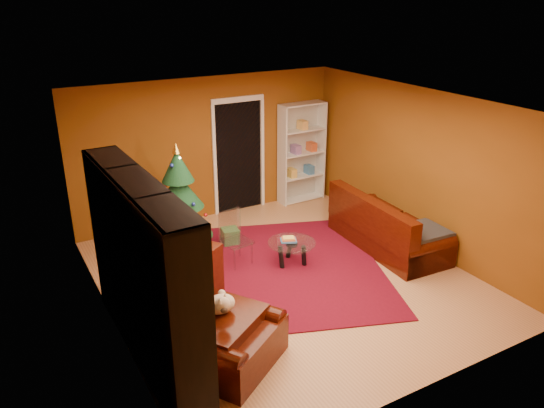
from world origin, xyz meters
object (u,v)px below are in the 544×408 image
armchair (223,325)px  white_bookshelf (302,153)px  rug (287,268)px  gift_box_red (163,224)px  dog (221,304)px  sofa (389,221)px  gift_box_teal (159,253)px  gift_box_green (230,236)px  acrylic_chair (237,242)px  coffee_table (292,253)px  christmas_tree (180,199)px  media_unit (144,272)px

armchair → white_bookshelf: bearing=14.8°
rug → armchair: bearing=-139.6°
gift_box_red → dog: (-0.55, -3.73, 0.61)m
white_bookshelf → sofa: (0.12, -2.50, -0.53)m
rug → gift_box_teal: bearing=144.3°
rug → white_bookshelf: (1.73, 2.34, 0.98)m
armchair → gift_box_teal: bearing=54.6°
gift_box_green → sofa: 2.65m
rug → acrylic_chair: (-0.60, 0.51, 0.38)m
gift_box_green → coffee_table: (0.52, -1.13, 0.06)m
gift_box_red → gift_box_teal: bearing=-111.7°
gift_box_teal → dog: size_ratio=0.78×
gift_box_teal → acrylic_chair: (1.04, -0.67, 0.24)m
rug → sofa: size_ratio=1.54×
white_bookshelf → sofa: bearing=-89.2°
rug → sofa: (1.85, -0.16, 0.45)m
coffee_table → acrylic_chair: acrylic_chair is taller
gift_box_teal → sofa: size_ratio=0.15×
sofa → coffee_table: bearing=84.2°
christmas_tree → sofa: size_ratio=0.85×
armchair → sofa: size_ratio=0.58×
media_unit → christmas_tree: size_ratio=1.56×
sofa → rug: bearing=87.7°
christmas_tree → coffee_table: bearing=-47.0°
christmas_tree → sofa: (2.99, -1.63, -0.42)m
dog → rug: bearing=6.4°
rug → armchair: size_ratio=2.68×
gift_box_teal → sofa: sofa is taller
gift_box_green → christmas_tree: bearing=162.0°
gift_box_teal → white_bookshelf: 3.66m
coffee_table → media_unit: bearing=-157.9°
christmas_tree → coffee_table: size_ratio=2.44×
gift_box_red → armchair: bearing=-98.4°
dog → sofa: size_ratio=0.19×
dog → media_unit: bearing=113.3°
rug → dog: dog is taller
rug → gift_box_red: 2.60m
media_unit → gift_box_teal: media_unit is taller
christmas_tree → acrylic_chair: 1.20m
gift_box_red → acrylic_chair: (0.59, -1.80, 0.29)m
coffee_table → gift_box_green: bearing=114.9°
dog → coffee_table: (1.87, 1.52, -0.52)m
gift_box_teal → dog: (-0.10, -2.60, 0.56)m
armchair → coffee_table: size_ratio=1.66×
media_unit → dog: media_unit is taller
rug → gift_box_red: (-1.19, 2.31, 0.09)m
rug → sofa: bearing=-5.0°
armchair → christmas_tree: bearing=45.4°
rug → gift_box_green: size_ratio=12.21×
gift_box_red → dog: size_ratio=0.52×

